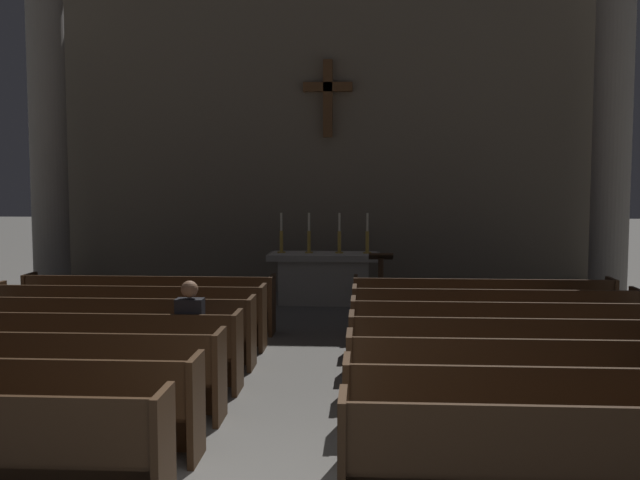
{
  "coord_description": "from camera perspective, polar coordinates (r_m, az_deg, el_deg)",
  "views": [
    {
      "loc": [
        0.83,
        -5.35,
        2.53
      ],
      "look_at": [
        0.0,
        8.03,
        1.38
      ],
      "focal_mm": 42.04,
      "sensor_mm": 36.0,
      "label": 1
    }
  ],
  "objects": [
    {
      "name": "pew_left_row_7",
      "position": [
        12.41,
        -12.85,
        -4.75
      ],
      "size": [
        4.03,
        0.5,
        0.95
      ],
      "color": "#422B19",
      "rests_on": "ground"
    },
    {
      "name": "lectern",
      "position": [
        13.64,
        4.64,
        -3.47
      ],
      "size": [
        0.44,
        0.36,
        1.15
      ],
      "color": "#422B19",
      "rests_on": "ground"
    },
    {
      "name": "pew_left_row_6",
      "position": [
        11.4,
        -14.37,
        -5.62
      ],
      "size": [
        4.03,
        0.5,
        0.95
      ],
      "color": "#422B19",
      "rests_on": "ground"
    },
    {
      "name": "pew_right_row_7",
      "position": [
        12.04,
        12.25,
        -5.02
      ],
      "size": [
        4.03,
        0.5,
        0.95
      ],
      "color": "#422B19",
      "rests_on": "ground"
    },
    {
      "name": "pew_right_row_4",
      "position": [
        8.95,
        15.37,
        -8.53
      ],
      "size": [
        4.03,
        0.5,
        0.95
      ],
      "color": "#422B19",
      "rests_on": "ground"
    },
    {
      "name": "candlestick_outer_right",
      "position": [
        14.75,
        3.62,
        -0.01
      ],
      "size": [
        0.16,
        0.16,
        0.79
      ],
      "color": "#B79338",
      "rests_on": "altar"
    },
    {
      "name": "pew_right_row_3",
      "position": [
        7.94,
        16.97,
        -10.3
      ],
      "size": [
        4.03,
        0.5,
        0.95
      ],
      "color": "#422B19",
      "rests_on": "ground"
    },
    {
      "name": "lone_worshipper",
      "position": [
        8.99,
        -9.74,
        -6.96
      ],
      "size": [
        0.32,
        0.43,
        1.32
      ],
      "color": "#26262B",
      "rests_on": "ground"
    },
    {
      "name": "candlestick_inner_left",
      "position": [
        14.79,
        -0.84,
        0.02
      ],
      "size": [
        0.16,
        0.16,
        0.79
      ],
      "color": "#B79338",
      "rests_on": "altar"
    },
    {
      "name": "pew_right_row_1",
      "position": [
        5.98,
        21.89,
        -15.54
      ],
      "size": [
        4.03,
        0.5,
        0.95
      ],
      "color": "#422B19",
      "rests_on": "ground"
    },
    {
      "name": "altar",
      "position": [
        14.85,
        0.32,
        -2.82
      ],
      "size": [
        2.2,
        0.9,
        1.01
      ],
      "color": "#A8A399",
      "rests_on": "ground"
    },
    {
      "name": "column_right_third",
      "position": [
        15.2,
        21.34,
        7.16
      ],
      "size": [
        1.07,
        1.07,
        6.61
      ],
      "color": "gray",
      "rests_on": "ground"
    },
    {
      "name": "pew_left_row_4",
      "position": [
        9.43,
        -18.41,
        -7.92
      ],
      "size": [
        4.03,
        0.5,
        0.95
      ],
      "color": "#422B19",
      "rests_on": "ground"
    },
    {
      "name": "pew_left_row_3",
      "position": [
        8.48,
        -21.14,
        -9.44
      ],
      "size": [
        4.03,
        0.5,
        0.95
      ],
      "color": "#422B19",
      "rests_on": "ground"
    },
    {
      "name": "column_left_third",
      "position": [
        15.79,
        -19.98,
        7.11
      ],
      "size": [
        1.07,
        1.07,
        6.61
      ],
      "color": "gray",
      "rests_on": "ground"
    },
    {
      "name": "candlestick_outer_left",
      "position": [
        14.84,
        -2.96,
        0.03
      ],
      "size": [
        0.16,
        0.16,
        0.79
      ],
      "color": "#B79338",
      "rests_on": "altar"
    },
    {
      "name": "apse_with_cross",
      "position": [
        16.37,
        0.64,
        9.31
      ],
      "size": [
        12.0,
        0.45,
        7.57
      ],
      "color": "#706656",
      "rests_on": "ground"
    },
    {
      "name": "candlestick_inner_right",
      "position": [
        14.76,
        1.48,
        0.01
      ],
      "size": [
        0.16,
        0.16,
        0.79
      ],
      "color": "#B79338",
      "rests_on": "altar"
    },
    {
      "name": "pew_right_row_2",
      "position": [
        6.94,
        19.06,
        -12.56
      ],
      "size": [
        4.03,
        0.5,
        0.95
      ],
      "color": "#422B19",
      "rests_on": "ground"
    },
    {
      "name": "pew_left_row_5",
      "position": [
        10.41,
        -16.19,
        -6.67
      ],
      "size": [
        4.03,
        0.5,
        0.95
      ],
      "color": "#422B19",
      "rests_on": "ground"
    },
    {
      "name": "pew_right_row_5",
      "position": [
        9.97,
        14.11,
        -7.12
      ],
      "size": [
        4.03,
        0.5,
        0.95
      ],
      "color": "#422B19",
      "rests_on": "ground"
    },
    {
      "name": "pew_right_row_6",
      "position": [
        11.01,
        13.09,
        -5.97
      ],
      "size": [
        4.03,
        0.5,
        0.95
      ],
      "color": "#422B19",
      "rests_on": "ground"
    }
  ]
}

